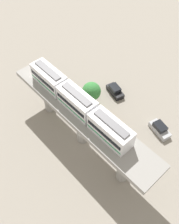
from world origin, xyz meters
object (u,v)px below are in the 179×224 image
Objects in this scene: parked_car_black at (115,91)px; tree_near_viaduct at (91,91)px; parked_car_silver at (160,129)px; parked_car_orange at (109,123)px; train at (77,101)px.

tree_near_viaduct is (-5.22, 1.36, 2.40)m from parked_car_black.
parked_car_silver is at bearing -71.92° from tree_near_viaduct.
parked_car_silver is 14.13m from tree_near_viaduct.
parked_car_silver is 9.05m from parked_car_orange.
parked_car_black is at bearing 48.57° from parked_car_orange.
tree_near_viaduct is (1.37, 6.19, 2.40)m from parked_car_orange.
train is 15.02m from parked_car_black.
parked_car_black is at bearing 13.59° from train.
parked_car_black is at bearing -14.59° from tree_near_viaduct.
parked_car_black and parked_car_silver have the same top height.
train is 16.62m from parked_car_silver.
train reaches higher than parked_car_black.
tree_near_viaduct reaches higher than parked_car_orange.
train is 10.23m from parked_car_orange.
train is 4.57× the size of parked_car_orange.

